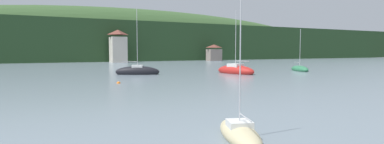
{
  "coord_description": "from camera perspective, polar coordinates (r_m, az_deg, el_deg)",
  "views": [
    {
      "loc": [
        -12.05,
        27.42,
        4.04
      ],
      "look_at": [
        0.0,
        51.41,
        2.16
      ],
      "focal_mm": 28.58,
      "sensor_mm": 36.0,
      "label": 1
    }
  ],
  "objects": [
    {
      "name": "sailboat_far_2",
      "position": [
        64.54,
        19.44,
        0.5
      ],
      "size": [
        4.88,
        7.28,
        8.74
      ],
      "rotation": [
        0.0,
        0.0,
        4.28
      ],
      "color": "#2D754C",
      "rests_on": "ground_plane"
    },
    {
      "name": "shore_building_westcentral",
      "position": [
        108.98,
        -13.62,
        4.65
      ],
      "size": [
        5.32,
        6.17,
        11.25
      ],
      "color": "beige",
      "rests_on": "ground_plane"
    },
    {
      "name": "wooded_hillside",
      "position": [
        142.44,
        -15.75,
        4.8
      ],
      "size": [
        352.0,
        49.46,
        37.49
      ],
      "color": "#264223",
      "rests_on": "ground_plane"
    },
    {
      "name": "shore_building_central",
      "position": [
        122.32,
        4.14,
        3.59
      ],
      "size": [
        5.64,
        3.93,
        6.49
      ],
      "color": "gray",
      "rests_on": "ground_plane"
    },
    {
      "name": "sailboat_far_5",
      "position": [
        52.57,
        -10.14,
        0.08
      ],
      "size": [
        7.67,
        4.98,
        11.7
      ],
      "rotation": [
        0.0,
        0.0,
        5.87
      ],
      "color": "black",
      "rests_on": "ground_plane"
    },
    {
      "name": "sailboat_near_7",
      "position": [
        14.48,
        8.84,
        -11.23
      ],
      "size": [
        2.94,
        4.9,
        6.64
      ],
      "rotation": [
        0.0,
        0.0,
        1.23
      ],
      "color": "#CCBC8E",
      "rests_on": "ground_plane"
    },
    {
      "name": "sailboat_far_3",
      "position": [
        54.34,
        8.11,
        0.28
      ],
      "size": [
        4.34,
        8.69,
        11.66
      ],
      "rotation": [
        0.0,
        0.0,
        1.76
      ],
      "color": "red",
      "rests_on": "ground_plane"
    },
    {
      "name": "mooring_buoy_mid",
      "position": [
        38.82,
        -13.54,
        -2.07
      ],
      "size": [
        0.47,
        0.47,
        0.47
      ],
      "primitive_type": "sphere",
      "color": "orange",
      "rests_on": "ground_plane"
    }
  ]
}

